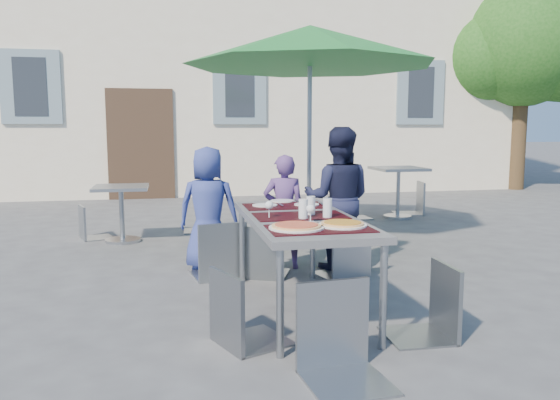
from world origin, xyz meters
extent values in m
plane|color=#434345|center=(0.00, 0.00, 0.00)|extent=(90.00, 90.00, 0.00)
cube|color=beige|center=(0.00, 11.50, 3.50)|extent=(13.00, 8.00, 7.00)
cube|color=#3E2A1D|center=(-2.00, 7.47, 1.10)|extent=(1.30, 0.06, 2.20)
cube|color=gray|center=(-4.00, 7.47, 2.20)|extent=(1.10, 0.06, 1.40)
cube|color=#262B33|center=(-4.00, 7.45, 2.20)|extent=(0.60, 0.04, 1.10)
cube|color=gray|center=(0.00, 7.47, 2.20)|extent=(1.10, 0.06, 1.40)
cube|color=#262B33|center=(0.00, 7.45, 2.20)|extent=(0.60, 0.04, 1.10)
cube|color=gray|center=(4.00, 7.47, 2.20)|extent=(1.10, 0.06, 1.40)
cube|color=#262B33|center=(4.00, 7.45, 2.20)|extent=(0.60, 0.04, 1.10)
cylinder|color=#46331E|center=(6.50, 7.50, 1.40)|extent=(0.36, 0.36, 2.80)
sphere|color=#194B14|center=(6.50, 7.50, 3.30)|extent=(2.80, 2.80, 2.80)
sphere|color=#194B14|center=(5.70, 7.80, 3.00)|extent=(2.00, 2.00, 2.00)
sphere|color=#194B14|center=(6.70, 8.10, 3.80)|extent=(1.80, 1.80, 1.80)
cube|color=#3F3F44|center=(-0.50, 0.23, 0.72)|extent=(0.80, 1.85, 0.05)
cylinder|color=gray|center=(-0.84, -0.63, 0.35)|extent=(0.05, 0.05, 0.70)
cylinder|color=gray|center=(-0.16, -0.63, 0.35)|extent=(0.05, 0.05, 0.70)
cylinder|color=gray|center=(-0.84, 1.10, 0.35)|extent=(0.05, 0.05, 0.70)
cylinder|color=gray|center=(-0.16, 1.10, 0.35)|extent=(0.05, 0.05, 0.70)
cube|color=black|center=(-0.50, -0.32, 0.75)|extent=(0.70, 0.42, 0.01)
cube|color=black|center=(-0.50, 0.23, 0.75)|extent=(0.70, 0.42, 0.01)
cube|color=black|center=(-0.50, 0.78, 0.75)|extent=(0.70, 0.42, 0.01)
cylinder|color=white|center=(-0.66, -0.30, 0.76)|extent=(0.38, 0.38, 0.01)
cylinder|color=tan|center=(-0.66, -0.30, 0.77)|extent=(0.34, 0.34, 0.01)
cylinder|color=#A92C10|center=(-0.66, -0.30, 0.78)|extent=(0.29, 0.29, 0.01)
cylinder|color=white|center=(-0.32, -0.27, 0.76)|extent=(0.34, 0.34, 0.01)
cylinder|color=tan|center=(-0.32, -0.27, 0.77)|extent=(0.30, 0.30, 0.01)
cylinder|color=#9D430A|center=(-0.32, -0.27, 0.78)|extent=(0.26, 0.26, 0.01)
cylinder|color=silver|center=(-0.51, 0.10, 0.82)|extent=(0.07, 0.07, 0.15)
cylinder|color=silver|center=(-0.41, 0.26, 0.82)|extent=(0.07, 0.07, 0.15)
cylinder|color=silver|center=(-0.32, 0.11, 0.82)|extent=(0.07, 0.07, 0.15)
cylinder|color=silver|center=(-0.76, 0.19, 0.75)|extent=(0.06, 0.06, 0.00)
cylinder|color=silver|center=(-0.76, 0.19, 0.79)|extent=(0.01, 0.01, 0.08)
sphere|color=silver|center=(-0.76, 0.19, 0.85)|extent=(0.06, 0.06, 0.06)
cylinder|color=silver|center=(-0.50, -0.05, 0.75)|extent=(0.06, 0.06, 0.00)
cylinder|color=silver|center=(-0.50, -0.05, 0.79)|extent=(0.01, 0.01, 0.08)
sphere|color=silver|center=(-0.50, -0.05, 0.85)|extent=(0.06, 0.06, 0.06)
cylinder|color=white|center=(-0.68, 0.81, 0.76)|extent=(0.22, 0.22, 0.01)
cube|color=#A9ACB1|center=(-0.54, 0.81, 0.76)|extent=(0.02, 0.18, 0.00)
cylinder|color=white|center=(-0.31, 0.78, 0.76)|extent=(0.22, 0.22, 0.01)
cube|color=#A9ACB1|center=(-0.17, 0.78, 0.76)|extent=(0.02, 0.18, 0.00)
cylinder|color=white|center=(-0.47, 1.06, 0.76)|extent=(0.22, 0.22, 0.01)
cube|color=#A9ACB1|center=(-0.33, 1.06, 0.76)|extent=(0.02, 0.18, 0.00)
imported|color=navy|center=(-1.11, 1.62, 0.62)|extent=(0.69, 0.54, 1.25)
imported|color=#573976|center=(-0.35, 1.53, 0.58)|extent=(0.48, 0.37, 1.16)
imported|color=#181B36|center=(0.18, 1.40, 0.72)|extent=(0.80, 0.62, 1.44)
cube|color=gray|center=(-1.05, 1.37, 0.50)|extent=(0.54, 0.54, 0.03)
cube|color=gray|center=(-1.01, 1.15, 0.78)|extent=(0.46, 0.11, 0.55)
cylinder|color=gray|center=(-0.89, 1.60, 0.24)|extent=(0.02, 0.02, 0.49)
cylinder|color=gray|center=(-1.28, 1.53, 0.24)|extent=(0.02, 0.02, 0.49)
cylinder|color=gray|center=(-0.82, 1.20, 0.24)|extent=(0.02, 0.02, 0.49)
cylinder|color=gray|center=(-1.22, 1.14, 0.24)|extent=(0.02, 0.02, 0.49)
cube|color=gray|center=(-0.59, 1.30, 0.46)|extent=(0.55, 0.55, 0.03)
cube|color=gray|center=(-0.66, 1.12, 0.71)|extent=(0.41, 0.19, 0.51)
cylinder|color=gray|center=(-0.35, 1.41, 0.22)|extent=(0.02, 0.02, 0.45)
cylinder|color=gray|center=(-0.69, 1.54, 0.22)|extent=(0.02, 0.02, 0.45)
cylinder|color=gray|center=(-0.48, 1.07, 0.22)|extent=(0.02, 0.02, 0.45)
cylinder|color=gray|center=(-0.82, 1.20, 0.22)|extent=(0.02, 0.02, 0.45)
cube|color=gray|center=(0.12, 1.12, 0.45)|extent=(0.51, 0.51, 0.03)
cube|color=gray|center=(0.17, 0.93, 0.70)|extent=(0.42, 0.13, 0.50)
cylinder|color=gray|center=(0.25, 1.34, 0.22)|extent=(0.02, 0.02, 0.44)
cylinder|color=gray|center=(-0.10, 1.25, 0.22)|extent=(0.02, 0.02, 0.44)
cylinder|color=gray|center=(0.34, 0.99, 0.22)|extent=(0.02, 0.02, 0.44)
cylinder|color=gray|center=(-0.01, 0.90, 0.22)|extent=(0.02, 0.02, 0.44)
cube|color=gray|center=(-0.97, -0.35, 0.46)|extent=(0.56, 0.56, 0.03)
cube|color=gray|center=(-1.15, -0.43, 0.71)|extent=(0.19, 0.41, 0.51)
cylinder|color=gray|center=(-0.73, -0.45, 0.22)|extent=(0.02, 0.02, 0.45)
cylinder|color=gray|center=(-0.87, -0.11, 0.22)|extent=(0.02, 0.02, 0.45)
cylinder|color=gray|center=(-1.07, -0.59, 0.22)|extent=(0.02, 0.02, 0.45)
cylinder|color=gray|center=(-1.20, -0.25, 0.22)|extent=(0.02, 0.02, 0.45)
cube|color=gray|center=(0.15, -0.50, 0.45)|extent=(0.44, 0.44, 0.03)
cube|color=gray|center=(0.35, -0.50, 0.71)|extent=(0.04, 0.43, 0.51)
cylinder|color=gray|center=(-0.03, -0.31, 0.22)|extent=(0.02, 0.02, 0.44)
cylinder|color=gray|center=(-0.04, -0.67, 0.22)|extent=(0.02, 0.02, 0.44)
cylinder|color=gray|center=(0.34, -0.32, 0.22)|extent=(0.02, 0.02, 0.44)
cylinder|color=gray|center=(0.32, -0.68, 0.22)|extent=(0.02, 0.02, 0.44)
cube|color=gray|center=(-0.54, -1.06, 0.49)|extent=(0.50, 0.50, 0.03)
cube|color=gray|center=(-0.57, -0.84, 0.76)|extent=(0.46, 0.08, 0.54)
cylinder|color=gray|center=(-0.72, -1.27, 0.24)|extent=(0.02, 0.02, 0.48)
cylinder|color=gray|center=(-0.33, -1.23, 0.24)|extent=(0.02, 0.02, 0.48)
cylinder|color=gray|center=(-0.76, -0.88, 0.24)|extent=(0.02, 0.02, 0.48)
cylinder|color=gray|center=(-0.37, -0.85, 0.24)|extent=(0.02, 0.02, 0.48)
cylinder|color=#A9ACB1|center=(0.22, 2.68, 0.05)|extent=(0.50, 0.50, 0.11)
cylinder|color=gray|center=(0.22, 2.68, 1.23)|extent=(0.06, 0.06, 2.46)
cone|color=#19712A|center=(0.22, 2.68, 2.41)|extent=(3.05, 3.05, 0.48)
cylinder|color=#A9ACB1|center=(-2.07, 3.20, 0.02)|extent=(0.44, 0.44, 0.04)
cylinder|color=gray|center=(-2.07, 3.20, 0.33)|extent=(0.06, 0.06, 0.66)
cube|color=gray|center=(-2.07, 3.20, 0.69)|extent=(0.66, 0.66, 0.04)
cube|color=gray|center=(-2.42, 3.50, 0.40)|extent=(0.47, 0.47, 0.03)
cube|color=gray|center=(-2.59, 3.45, 0.62)|extent=(0.14, 0.36, 0.44)
cylinder|color=gray|center=(-2.22, 3.40, 0.19)|extent=(0.02, 0.02, 0.39)
cylinder|color=gray|center=(-2.32, 3.70, 0.19)|extent=(0.02, 0.02, 0.39)
cylinder|color=gray|center=(-2.52, 3.30, 0.19)|extent=(0.02, 0.02, 0.39)
cylinder|color=gray|center=(-2.62, 3.60, 0.19)|extent=(0.02, 0.02, 0.39)
cube|color=gray|center=(-1.10, 3.72, 0.43)|extent=(0.41, 0.41, 0.03)
cube|color=gray|center=(-0.91, 3.71, 0.67)|extent=(0.04, 0.40, 0.48)
cylinder|color=gray|center=(-1.27, 3.89, 0.21)|extent=(0.02, 0.02, 0.42)
cylinder|color=gray|center=(-1.28, 3.54, 0.21)|extent=(0.02, 0.02, 0.42)
cylinder|color=gray|center=(-0.93, 3.89, 0.21)|extent=(0.02, 0.02, 0.42)
cylinder|color=gray|center=(-0.93, 3.54, 0.21)|extent=(0.02, 0.02, 0.42)
cylinder|color=#A9ACB1|center=(2.08, 4.20, 0.02)|extent=(0.44, 0.44, 0.04)
cylinder|color=gray|center=(2.08, 4.20, 0.38)|extent=(0.06, 0.06, 0.76)
cube|color=gray|center=(2.08, 4.20, 0.79)|extent=(0.76, 0.76, 0.04)
cube|color=gray|center=(1.44, 4.31, 0.43)|extent=(0.43, 0.43, 0.03)
cube|color=gray|center=(1.25, 4.30, 0.67)|extent=(0.06, 0.40, 0.48)
cylinder|color=gray|center=(1.62, 4.15, 0.21)|extent=(0.02, 0.02, 0.42)
cylinder|color=gray|center=(1.60, 4.50, 0.21)|extent=(0.02, 0.02, 0.42)
cylinder|color=gray|center=(1.28, 4.13, 0.21)|extent=(0.02, 0.02, 0.42)
cylinder|color=gray|center=(1.25, 4.47, 0.21)|extent=(0.02, 0.02, 0.42)
cube|color=gray|center=(2.42, 4.56, 0.48)|extent=(0.53, 0.53, 0.03)
cube|color=gray|center=(2.63, 4.52, 0.75)|extent=(0.12, 0.45, 0.54)
cylinder|color=gray|center=(2.27, 4.79, 0.24)|extent=(0.02, 0.02, 0.47)
cylinder|color=gray|center=(2.19, 4.41, 0.24)|extent=(0.02, 0.02, 0.47)
cylinder|color=gray|center=(2.64, 4.71, 0.24)|extent=(0.02, 0.02, 0.47)
cylinder|color=gray|center=(2.57, 4.33, 0.24)|extent=(0.02, 0.02, 0.47)
camera|label=1|loc=(-1.51, -3.83, 1.43)|focal=35.00mm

